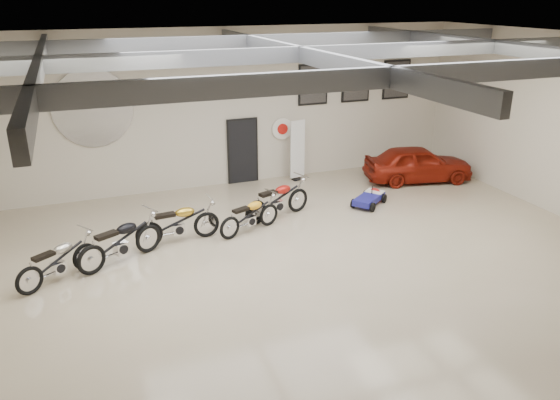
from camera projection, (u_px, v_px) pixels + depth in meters
name	position (u px, v px, depth m)	size (l,w,h in m)	color
floor	(298.00, 260.00, 12.95)	(16.00, 12.00, 0.01)	tan
ceiling	(301.00, 42.00, 11.17)	(16.00, 12.00, 0.01)	slate
back_wall	(226.00, 109.00, 17.29)	(16.00, 0.02, 5.00)	beige
ceiling_beams	(301.00, 54.00, 11.26)	(15.80, 11.80, 0.32)	#5C5F64
door	(243.00, 152.00, 17.93)	(0.92, 0.08, 2.10)	black
logo_plaque	(93.00, 109.00, 15.80)	(2.30, 0.06, 1.16)	silver
poster_left	(313.00, 84.00, 18.05)	(1.05, 0.08, 1.35)	black
poster_mid	(356.00, 82.00, 18.59)	(1.05, 0.08, 1.35)	black
poster_right	(396.00, 79.00, 19.12)	(1.05, 0.08, 1.35)	black
oil_sign	(282.00, 129.00, 18.17)	(0.72, 0.10, 0.72)	white
banner_stand	(297.00, 152.00, 18.15)	(0.54, 0.22, 1.99)	white
motorcycle_silver	(57.00, 260.00, 11.83)	(1.95, 0.60, 1.01)	silver
motorcycle_black	(120.00, 241.00, 12.63)	(2.18, 0.68, 1.13)	silver
motorcycle_gold	(178.00, 222.00, 13.69)	(2.12, 0.66, 1.10)	silver
motorcycle_yellow	(250.00, 215.00, 14.30)	(1.89, 0.59, 0.98)	silver
motorcycle_red	(277.00, 199.00, 15.18)	(2.16, 0.67, 1.12)	silver
go_kart	(371.00, 195.00, 16.30)	(1.54, 0.69, 0.56)	navy
vintage_car	(418.00, 164.00, 18.20)	(3.55, 1.43, 1.21)	maroon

